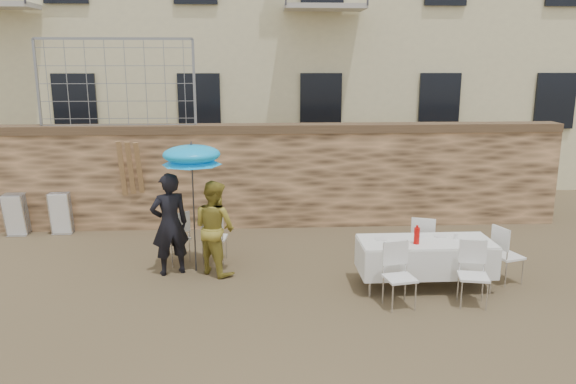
{
  "coord_description": "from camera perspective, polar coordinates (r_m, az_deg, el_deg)",
  "views": [
    {
      "loc": [
        -0.13,
        -6.99,
        3.55
      ],
      "look_at": [
        0.4,
        2.2,
        1.4
      ],
      "focal_mm": 35.0,
      "sensor_mm": 36.0,
      "label": 1
    }
  ],
  "objects": [
    {
      "name": "ground",
      "position": [
        7.84,
        -2.06,
        -13.78
      ],
      "size": [
        80.0,
        80.0,
        0.0
      ],
      "primitive_type": "plane",
      "color": "brown",
      "rests_on": "ground"
    },
    {
      "name": "stone_wall",
      "position": [
        12.24,
        -2.62,
        1.58
      ],
      "size": [
        13.0,
        0.5,
        2.2
      ],
      "primitive_type": "cube",
      "color": "#906B48",
      "rests_on": "ground"
    },
    {
      "name": "chain_link_fence",
      "position": [
        12.34,
        -17.04,
        10.49
      ],
      "size": [
        3.2,
        0.06,
        1.8
      ],
      "primitive_type": null,
      "color": "gray",
      "rests_on": "stone_wall"
    },
    {
      "name": "man_suit",
      "position": [
        9.65,
        -11.93,
        -3.21
      ],
      "size": [
        0.75,
        0.64,
        1.76
      ],
      "primitive_type": "imported",
      "rotation": [
        0.0,
        0.0,
        3.54
      ],
      "color": "black",
      "rests_on": "ground"
    },
    {
      "name": "woman_dress",
      "position": [
        9.59,
        -7.47,
        -3.59
      ],
      "size": [
        0.99,
        0.98,
        1.62
      ],
      "primitive_type": "imported",
      "rotation": [
        0.0,
        0.0,
        2.39
      ],
      "color": "gold",
      "rests_on": "ground"
    },
    {
      "name": "umbrella",
      "position": [
        9.45,
        -9.75,
        3.39
      ],
      "size": [
        1.0,
        1.0,
        2.1
      ],
      "color": "#3F3F44",
      "rests_on": "ground"
    },
    {
      "name": "couple_chair_left",
      "position": [
        10.29,
        -11.38,
        -4.48
      ],
      "size": [
        0.67,
        0.67,
        0.96
      ],
      "primitive_type": null,
      "rotation": [
        0.0,
        0.0,
        3.82
      ],
      "color": "white",
      "rests_on": "ground"
    },
    {
      "name": "couple_chair_right",
      "position": [
        10.21,
        -7.48,
        -4.46
      ],
      "size": [
        0.53,
        0.53,
        0.96
      ],
      "primitive_type": null,
      "rotation": [
        0.0,
        0.0,
        3.02
      ],
      "color": "white",
      "rests_on": "ground"
    },
    {
      "name": "banquet_table",
      "position": [
        9.21,
        13.84,
        -5.07
      ],
      "size": [
        2.1,
        0.85,
        0.78
      ],
      "color": "white",
      "rests_on": "ground"
    },
    {
      "name": "soda_bottle",
      "position": [
        8.96,
        12.95,
        -4.36
      ],
      "size": [
        0.09,
        0.09,
        0.26
      ],
      "primitive_type": "cylinder",
      "color": "red",
      "rests_on": "banquet_table"
    },
    {
      "name": "table_chair_front_left",
      "position": [
        8.45,
        11.29,
        -8.41
      ],
      "size": [
        0.56,
        0.56,
        0.96
      ],
      "primitive_type": null,
      "rotation": [
        0.0,
        0.0,
        0.19
      ],
      "color": "white",
      "rests_on": "ground"
    },
    {
      "name": "table_chair_front_right",
      "position": [
        8.79,
        18.32,
        -7.99
      ],
      "size": [
        0.57,
        0.57,
        0.96
      ],
      "primitive_type": null,
      "rotation": [
        0.0,
        0.0,
        -0.2
      ],
      "color": "white",
      "rests_on": "ground"
    },
    {
      "name": "table_chair_back",
      "position": [
        10.07,
        13.53,
        -4.98
      ],
      "size": [
        0.61,
        0.61,
        0.96
      ],
      "primitive_type": null,
      "rotation": [
        0.0,
        0.0,
        2.8
      ],
      "color": "white",
      "rests_on": "ground"
    },
    {
      "name": "table_chair_side",
      "position": [
        9.87,
        21.42,
        -5.92
      ],
      "size": [
        0.6,
        0.6,
        0.96
      ],
      "primitive_type": null,
      "rotation": [
        0.0,
        0.0,
        1.87
      ],
      "color": "white",
      "rests_on": "ground"
    },
    {
      "name": "chair_stack_left",
      "position": [
        13.03,
        -25.71,
        -1.91
      ],
      "size": [
        0.46,
        0.4,
        0.92
      ],
      "primitive_type": null,
      "color": "white",
      "rests_on": "ground"
    },
    {
      "name": "chair_stack_right",
      "position": [
        12.71,
        -21.95,
        -1.91
      ],
      "size": [
        0.46,
        0.32,
        0.92
      ],
      "primitive_type": null,
      "color": "white",
      "rests_on": "ground"
    },
    {
      "name": "wood_planks",
      "position": [
        12.23,
        -14.95,
        0.66
      ],
      "size": [
        0.7,
        0.2,
        2.0
      ],
      "primitive_type": null,
      "color": "#A37749",
      "rests_on": "ground"
    }
  ]
}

